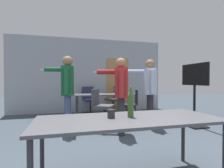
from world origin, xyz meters
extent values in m
cube|color=#A3A8B2|center=(0.00, 5.15, 1.38)|extent=(5.76, 0.10, 2.76)
cube|color=#AD7F4C|center=(1.10, 5.09, 1.02)|extent=(0.90, 0.02, 2.05)
cube|color=#4C4C51|center=(-0.17, 0.33, 0.74)|extent=(2.04, 0.81, 0.03)
cylinder|color=#2D2D33|center=(-1.13, 0.68, 0.36)|extent=(0.05, 0.05, 0.72)
cylinder|color=#2D2D33|center=(0.79, 0.68, 0.36)|extent=(0.05, 0.05, 0.72)
cube|color=#4C4C51|center=(0.35, 3.89, 0.74)|extent=(1.91, 0.71, 0.03)
cylinder|color=#2D2D33|center=(-0.54, 3.59, 0.36)|extent=(0.05, 0.05, 0.72)
cylinder|color=#2D2D33|center=(1.24, 3.59, 0.36)|extent=(0.05, 0.05, 0.72)
cylinder|color=#2D2D33|center=(-0.54, 4.18, 0.36)|extent=(0.05, 0.05, 0.72)
cylinder|color=#2D2D33|center=(1.24, 4.18, 0.36)|extent=(0.05, 0.05, 0.72)
cube|color=black|center=(2.33, 2.28, 0.01)|extent=(0.44, 0.56, 0.03)
cylinder|color=black|center=(2.33, 2.28, 0.54)|extent=(0.06, 0.06, 1.02)
cube|color=black|center=(2.33, 2.28, 1.33)|extent=(0.04, 0.93, 0.56)
cube|color=#192342|center=(2.35, 2.28, 1.33)|extent=(0.01, 0.85, 0.49)
cylinder|color=#28282D|center=(1.18, 2.44, 0.41)|extent=(0.13, 0.13, 0.83)
cylinder|color=#28282D|center=(1.23, 2.62, 0.41)|extent=(0.13, 0.13, 0.83)
cube|color=silver|center=(1.21, 2.53, 1.16)|extent=(0.35, 0.49, 0.65)
sphere|color=#936B4C|center=(1.21, 2.53, 1.60)|extent=(0.23, 0.23, 0.23)
cylinder|color=silver|center=(1.13, 2.27, 1.14)|extent=(0.10, 0.10, 0.56)
cylinder|color=silver|center=(1.01, 2.87, 1.42)|extent=(0.57, 0.25, 0.10)
cube|color=white|center=(0.71, 2.95, 1.42)|extent=(0.13, 0.07, 0.03)
cylinder|color=#3D4C75|center=(-0.83, 2.52, 0.42)|extent=(0.13, 0.13, 0.84)
cylinder|color=#3D4C75|center=(-0.81, 2.70, 0.42)|extent=(0.13, 0.13, 0.84)
cube|color=#195633|center=(-0.82, 2.61, 1.17)|extent=(0.29, 0.46, 0.66)
sphere|color=#936B4C|center=(-0.82, 2.61, 1.62)|extent=(0.23, 0.23, 0.23)
cylinder|color=#195633|center=(-0.85, 2.35, 1.16)|extent=(0.10, 0.10, 0.57)
cylinder|color=#195633|center=(-1.07, 2.91, 1.44)|extent=(0.58, 0.17, 0.10)
cube|color=white|center=(-1.39, 2.95, 1.44)|extent=(0.12, 0.05, 0.03)
cylinder|color=#28282D|center=(0.28, 2.04, 0.40)|extent=(0.15, 0.15, 0.81)
cylinder|color=#28282D|center=(0.33, 2.23, 0.40)|extent=(0.15, 0.15, 0.81)
cube|color=maroon|center=(0.30, 2.13, 1.13)|extent=(0.38, 0.53, 0.64)
sphere|color=#936B4C|center=(0.30, 2.13, 1.56)|extent=(0.22, 0.22, 0.22)
cylinder|color=maroon|center=(0.23, 1.85, 1.10)|extent=(0.11, 0.11, 0.55)
cylinder|color=maroon|center=(0.11, 2.49, 1.38)|extent=(0.56, 0.25, 0.11)
cube|color=white|center=(-0.18, 2.57, 1.38)|extent=(0.13, 0.07, 0.03)
cylinder|color=black|center=(0.79, 4.58, 0.01)|extent=(0.52, 0.52, 0.03)
cylinder|color=black|center=(0.79, 4.58, 0.24)|extent=(0.06, 0.06, 0.43)
cube|color=#4C4C51|center=(0.79, 4.58, 0.50)|extent=(0.63, 0.63, 0.08)
cube|color=#4C4C51|center=(1.02, 4.71, 0.75)|extent=(0.28, 0.41, 0.42)
cylinder|color=black|center=(-0.02, 4.68, 0.01)|extent=(0.52, 0.52, 0.03)
cylinder|color=black|center=(-0.02, 4.68, 0.24)|extent=(0.06, 0.06, 0.42)
cube|color=navy|center=(-0.02, 4.68, 0.49)|extent=(0.55, 0.55, 0.08)
cube|color=navy|center=(-0.08, 4.93, 0.74)|extent=(0.44, 0.16, 0.42)
cylinder|color=black|center=(0.13, 3.06, 0.01)|extent=(0.52, 0.52, 0.03)
cylinder|color=black|center=(0.13, 3.06, 0.23)|extent=(0.06, 0.06, 0.41)
cube|color=#4C4C51|center=(0.13, 3.06, 0.48)|extent=(0.63, 0.63, 0.08)
cube|color=#4C4C51|center=(-0.09, 3.19, 0.73)|extent=(0.27, 0.41, 0.42)
cylinder|color=black|center=(0.86, 3.25, 0.01)|extent=(0.52, 0.52, 0.03)
cylinder|color=black|center=(0.86, 3.25, 0.22)|extent=(0.06, 0.06, 0.39)
cube|color=black|center=(0.86, 3.25, 0.46)|extent=(0.59, 0.59, 0.08)
cube|color=black|center=(1.10, 3.16, 0.71)|extent=(0.21, 0.43, 0.42)
cylinder|color=#2D511E|center=(-0.14, 0.37, 0.87)|extent=(0.07, 0.07, 0.24)
cone|color=#2D511E|center=(-0.14, 0.37, 1.05)|extent=(0.06, 0.06, 0.11)
cylinder|color=gold|center=(-0.14, 0.37, 1.11)|extent=(0.03, 0.03, 0.01)
cylinder|color=#232328|center=(-0.37, 0.38, 0.80)|extent=(0.08, 0.08, 0.10)
camera|label=1|loc=(-0.85, -1.50, 1.17)|focal=28.00mm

